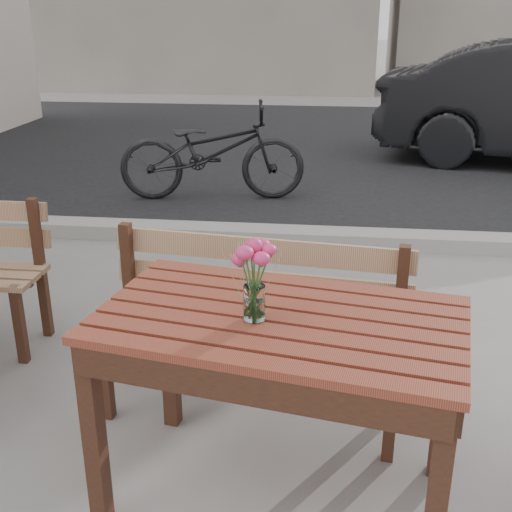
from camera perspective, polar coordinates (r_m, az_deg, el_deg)
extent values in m
plane|color=slate|center=(2.68, 2.80, -21.36)|extent=(80.00, 80.00, 0.00)
cube|color=black|center=(9.15, 5.98, 9.66)|extent=(30.00, 8.00, 0.00)
cube|color=#97958F|center=(5.27, 5.14, 1.70)|extent=(30.00, 0.25, 0.12)
cube|color=#5F2619|center=(2.28, 2.09, -5.66)|extent=(1.41, 0.98, 0.03)
cube|color=black|center=(2.45, -14.19, -15.26)|extent=(0.08, 0.08, 0.76)
cube|color=black|center=(2.18, 15.72, -20.74)|extent=(0.08, 0.08, 0.76)
cube|color=black|center=(2.92, -7.68, -8.30)|extent=(0.08, 0.08, 0.76)
cube|color=black|center=(2.70, 16.35, -11.74)|extent=(0.08, 0.08, 0.76)
cube|color=#855E44|center=(2.89, -0.61, -6.84)|extent=(1.45, 0.55, 0.03)
cube|color=#855E44|center=(2.98, 0.37, -0.92)|extent=(1.41, 0.20, 0.38)
cube|color=black|center=(3.08, -13.33, -10.28)|extent=(0.06, 0.06, 0.47)
cube|color=black|center=(2.80, 11.90, -13.61)|extent=(0.06, 0.06, 0.47)
cube|color=black|center=(3.24, -11.11, -4.46)|extent=(0.06, 0.06, 0.86)
cube|color=black|center=(2.98, 12.45, -6.97)|extent=(0.06, 0.06, 0.86)
cylinder|color=white|center=(2.22, -0.15, -4.18)|extent=(0.08, 0.08, 0.13)
cylinder|color=#36672D|center=(2.19, -0.15, -2.68)|extent=(0.05, 0.05, 0.25)
cube|color=black|center=(3.67, -20.34, -5.80)|extent=(0.05, 0.05, 0.45)
cube|color=black|center=(3.85, -18.66, -1.17)|extent=(0.05, 0.05, 0.84)
imported|color=black|center=(6.46, -3.94, 9.25)|extent=(1.91, 0.90, 0.96)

